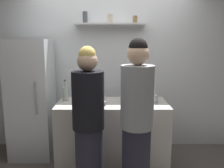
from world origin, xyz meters
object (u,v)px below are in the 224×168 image
utensil_holder (154,98)px  wine_bottle_green_glass (127,91)px  baking_pan (93,102)px  person_grey_hoodie (136,123)px  wine_bottle_amber_glass (128,94)px  person_blonde (88,125)px  water_bottle_plastic (141,95)px  refrigerator (31,99)px  wine_bottle_pale_glass (65,93)px

utensil_holder → wine_bottle_green_glass: wine_bottle_green_glass is taller
baking_pan → person_grey_hoodie: person_grey_hoodie is taller
baking_pan → wine_bottle_green_glass: wine_bottle_green_glass is taller
wine_bottle_amber_glass → person_blonde: size_ratio=0.19×
wine_bottle_green_glass → person_grey_hoodie: 0.84m
water_bottle_plastic → wine_bottle_green_glass: bearing=145.8°
water_bottle_plastic → person_blonde: (-0.64, -0.63, -0.19)m
wine_bottle_green_glass → wine_bottle_amber_glass: 0.14m
wine_bottle_green_glass → refrigerator: bearing=171.8°
refrigerator → wine_bottle_green_glass: (1.38, -0.20, 0.16)m
utensil_holder → wine_bottle_green_glass: (-0.35, 0.12, 0.07)m
baking_pan → wine_bottle_pale_glass: (-0.39, 0.15, 0.08)m
baking_pan → person_blonde: 0.59m
wine_bottle_green_glass → person_blonde: size_ratio=0.20×
wine_bottle_green_glass → wine_bottle_amber_glass: (0.01, -0.14, -0.01)m
baking_pan → refrigerator: bearing=158.0°
baking_pan → wine_bottle_pale_glass: 0.42m
baking_pan → water_bottle_plastic: (0.64, 0.05, 0.08)m
refrigerator → baking_pan: 1.00m
baking_pan → utensil_holder: size_ratio=1.62×
refrigerator → water_bottle_plastic: (1.56, -0.32, 0.14)m
person_blonde → utensil_holder: bearing=13.8°
person_grey_hoodie → refrigerator: bearing=-111.0°
wine_bottle_pale_glass → water_bottle_plastic: bearing=-5.5°
wine_bottle_amber_glass → person_grey_hoodie: (0.04, -0.69, -0.15)m
water_bottle_plastic → baking_pan: bearing=-175.5°
wine_bottle_green_glass → wine_bottle_amber_glass: bearing=-86.9°
wine_bottle_green_glass → person_grey_hoodie: (0.05, -0.83, -0.16)m
wine_bottle_amber_glass → water_bottle_plastic: wine_bottle_amber_glass is taller
wine_bottle_pale_glass → person_blonde: size_ratio=0.17×
utensil_holder → wine_bottle_amber_glass: bearing=-176.4°
water_bottle_plastic → utensil_holder: bearing=3.2°
water_bottle_plastic → person_grey_hoodie: (-0.13, -0.70, -0.14)m
wine_bottle_green_glass → person_blonde: 0.90m
wine_bottle_pale_glass → wine_bottle_amber_glass: wine_bottle_amber_glass is taller
wine_bottle_green_glass → utensil_holder: bearing=-18.2°
wine_bottle_pale_glass → person_grey_hoodie: bearing=-42.0°
wine_bottle_pale_glass → person_grey_hoodie: person_grey_hoodie is taller
wine_bottle_pale_glass → wine_bottle_green_glass: wine_bottle_green_glass is taller
utensil_holder → person_grey_hoodie: person_grey_hoodie is taller
baking_pan → wine_bottle_amber_glass: 0.47m
baking_pan → wine_bottle_amber_glass: wine_bottle_amber_glass is taller
wine_bottle_green_glass → water_bottle_plastic: size_ratio=1.35×
utensil_holder → baking_pan: bearing=-175.7°
baking_pan → water_bottle_plastic: size_ratio=1.40×
utensil_holder → person_blonde: person_blonde is taller
utensil_holder → wine_bottle_amber_glass: wine_bottle_amber_glass is taller
utensil_holder → refrigerator: bearing=169.7°
baking_pan → wine_bottle_amber_glass: size_ratio=1.08×
wine_bottle_green_glass → person_grey_hoodie: bearing=-86.6°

